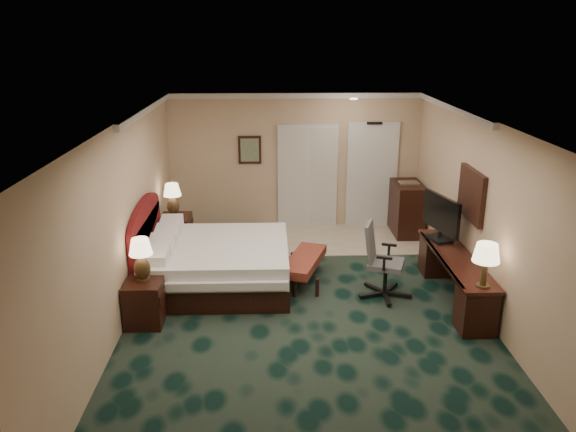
{
  "coord_description": "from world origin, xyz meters",
  "views": [
    {
      "loc": [
        -0.49,
        -7.23,
        3.85
      ],
      "look_at": [
        -0.24,
        0.6,
        1.25
      ],
      "focal_mm": 35.0,
      "sensor_mm": 36.0,
      "label": 1
    }
  ],
  "objects_px": {
    "bed": "(219,265)",
    "bed_bench": "(304,269)",
    "nightstand_near": "(145,302)",
    "lamp_far": "(173,200)",
    "nightstand_far": "(177,233)",
    "minibar": "(407,209)",
    "desk_chair": "(386,261)",
    "tv": "(441,218)",
    "lamp_near": "(142,259)",
    "desk": "(454,278)"
  },
  "relations": [
    {
      "from": "nightstand_near",
      "to": "nightstand_far",
      "type": "distance_m",
      "value": 2.68
    },
    {
      "from": "desk_chair",
      "to": "bed",
      "type": "bearing_deg",
      "value": -171.47
    },
    {
      "from": "bed_bench",
      "to": "lamp_near",
      "type": "bearing_deg",
      "value": -133.29
    },
    {
      "from": "bed_bench",
      "to": "lamp_far",
      "type": "bearing_deg",
      "value": 165.87
    },
    {
      "from": "nightstand_far",
      "to": "desk",
      "type": "height_order",
      "value": "desk"
    },
    {
      "from": "nightstand_far",
      "to": "desk_chair",
      "type": "bearing_deg",
      "value": -29.67
    },
    {
      "from": "bed_bench",
      "to": "tv",
      "type": "relative_size",
      "value": 1.35
    },
    {
      "from": "lamp_near",
      "to": "desk",
      "type": "xyz_separation_m",
      "value": [
        4.46,
        0.51,
        -0.58
      ]
    },
    {
      "from": "lamp_far",
      "to": "tv",
      "type": "xyz_separation_m",
      "value": [
        4.42,
        -1.49,
        0.1
      ]
    },
    {
      "from": "nightstand_far",
      "to": "bed_bench",
      "type": "height_order",
      "value": "nightstand_far"
    },
    {
      "from": "bed",
      "to": "desk",
      "type": "bearing_deg",
      "value": -9.9
    },
    {
      "from": "bed_bench",
      "to": "desk",
      "type": "height_order",
      "value": "desk"
    },
    {
      "from": "nightstand_near",
      "to": "lamp_near",
      "type": "relative_size",
      "value": 1.05
    },
    {
      "from": "tv",
      "to": "bed_bench",
      "type": "bearing_deg",
      "value": 164.01
    },
    {
      "from": "nightstand_near",
      "to": "lamp_far",
      "type": "relative_size",
      "value": 1.05
    },
    {
      "from": "nightstand_near",
      "to": "tv",
      "type": "height_order",
      "value": "tv"
    },
    {
      "from": "tv",
      "to": "desk_chair",
      "type": "height_order",
      "value": "tv"
    },
    {
      "from": "bed",
      "to": "desk",
      "type": "height_order",
      "value": "same"
    },
    {
      "from": "lamp_near",
      "to": "tv",
      "type": "relative_size",
      "value": 0.63
    },
    {
      "from": "nightstand_near",
      "to": "nightstand_far",
      "type": "height_order",
      "value": "nightstand_far"
    },
    {
      "from": "bed",
      "to": "tv",
      "type": "height_order",
      "value": "tv"
    },
    {
      "from": "nightstand_far",
      "to": "desk",
      "type": "bearing_deg",
      "value": -25.44
    },
    {
      "from": "bed_bench",
      "to": "desk_chair",
      "type": "bearing_deg",
      "value": -5.37
    },
    {
      "from": "nightstand_far",
      "to": "tv",
      "type": "height_order",
      "value": "tv"
    },
    {
      "from": "desk",
      "to": "minibar",
      "type": "xyz_separation_m",
      "value": [
        -0.04,
        2.89,
        0.17
      ]
    },
    {
      "from": "nightstand_near",
      "to": "lamp_far",
      "type": "xyz_separation_m",
      "value": [
        -0.03,
        2.74,
        0.64
      ]
    },
    {
      "from": "nightstand_near",
      "to": "desk_chair",
      "type": "distance_m",
      "value": 3.54
    },
    {
      "from": "desk",
      "to": "desk_chair",
      "type": "bearing_deg",
      "value": 171.4
    },
    {
      "from": "nightstand_near",
      "to": "bed_bench",
      "type": "bearing_deg",
      "value": 29.1
    },
    {
      "from": "minibar",
      "to": "desk_chair",
      "type": "bearing_deg",
      "value": -109.25
    },
    {
      "from": "nightstand_far",
      "to": "lamp_near",
      "type": "xyz_separation_m",
      "value": [
        -0.02,
        -2.63,
        0.59
      ]
    },
    {
      "from": "nightstand_near",
      "to": "nightstand_far",
      "type": "bearing_deg",
      "value": 89.71
    },
    {
      "from": "bed_bench",
      "to": "tv",
      "type": "height_order",
      "value": "tv"
    },
    {
      "from": "bed",
      "to": "nightstand_far",
      "type": "xyz_separation_m",
      "value": [
        -0.9,
        1.49,
        -0.02
      ]
    },
    {
      "from": "nightstand_near",
      "to": "desk",
      "type": "xyz_separation_m",
      "value": [
        4.45,
        0.57,
        0.03
      ]
    },
    {
      "from": "lamp_near",
      "to": "minibar",
      "type": "height_order",
      "value": "lamp_near"
    },
    {
      "from": "bed",
      "to": "minibar",
      "type": "relative_size",
      "value": 2.12
    },
    {
      "from": "bed",
      "to": "minibar",
      "type": "bearing_deg",
      "value": 32.99
    },
    {
      "from": "bed",
      "to": "desk_chair",
      "type": "distance_m",
      "value": 2.59
    },
    {
      "from": "bed",
      "to": "desk",
      "type": "distance_m",
      "value": 3.59
    },
    {
      "from": "desk_chair",
      "to": "minibar",
      "type": "distance_m",
      "value": 2.9
    },
    {
      "from": "lamp_near",
      "to": "desk_chair",
      "type": "relative_size",
      "value": 0.52
    },
    {
      "from": "lamp_near",
      "to": "desk_chair",
      "type": "xyz_separation_m",
      "value": [
        3.47,
        0.66,
        -0.35
      ]
    },
    {
      "from": "nightstand_far",
      "to": "minibar",
      "type": "bearing_deg",
      "value": 10.0
    },
    {
      "from": "lamp_near",
      "to": "tv",
      "type": "xyz_separation_m",
      "value": [
        4.41,
        1.19,
        0.13
      ]
    },
    {
      "from": "bed_bench",
      "to": "desk_chair",
      "type": "distance_m",
      "value": 1.36
    },
    {
      "from": "lamp_near",
      "to": "minibar",
      "type": "relative_size",
      "value": 0.58
    },
    {
      "from": "nightstand_near",
      "to": "minibar",
      "type": "bearing_deg",
      "value": 38.08
    },
    {
      "from": "desk",
      "to": "tv",
      "type": "xyz_separation_m",
      "value": [
        -0.06,
        0.68,
        0.71
      ]
    },
    {
      "from": "bed",
      "to": "bed_bench",
      "type": "height_order",
      "value": "bed"
    }
  ]
}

